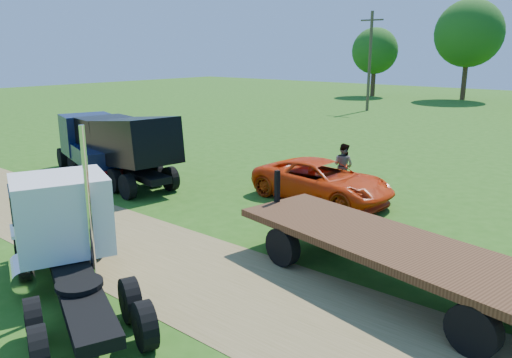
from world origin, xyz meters
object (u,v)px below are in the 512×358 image
Objects in this scene: black_dump_truck at (121,144)px; orange_pickup at (322,181)px; white_semi_tractor at (63,232)px; flatbed_trailer at (392,252)px; navy_truck at (92,145)px.

black_dump_truck reaches higher than orange_pickup.
orange_pickup is at bearing 107.03° from white_semi_tractor.
navy_truck is at bearing -176.29° from flatbed_trailer.
black_dump_truck is 8.66m from orange_pickup.
navy_truck is 10.95m from orange_pickup.
orange_pickup is (0.97, 10.03, -0.61)m from white_semi_tractor.
orange_pickup is at bearing 146.11° from flatbed_trailer.
black_dump_truck is (-6.95, 6.67, 0.34)m from white_semi_tractor.
white_semi_tractor is 0.77× the size of flatbed_trailer.
flatbed_trailer is (13.13, -1.79, -0.79)m from black_dump_truck.
white_semi_tractor is at bearing 176.63° from orange_pickup.
white_semi_tractor is at bearing -34.14° from black_dump_truck.
black_dump_truck reaches higher than flatbed_trailer.
orange_pickup is at bearing 34.72° from navy_truck.
orange_pickup is (7.92, 3.37, -0.95)m from black_dump_truck.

